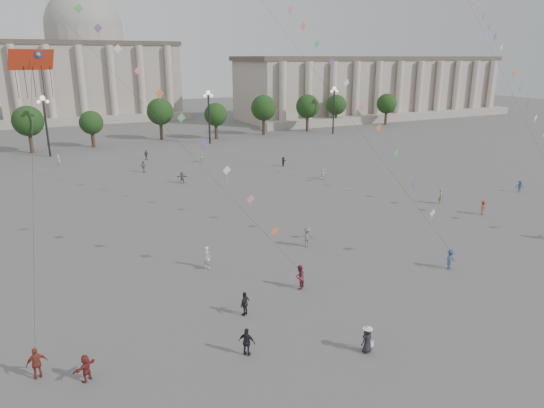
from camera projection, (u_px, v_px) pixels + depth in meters
name	position (u px, v px, depth m)	size (l,w,h in m)	color
ground	(353.00, 318.00, 32.81)	(360.00, 360.00, 0.00)	#5E5B58
hall_east	(374.00, 87.00, 142.93)	(84.00, 26.22, 17.20)	#A7998C
hall_central	(88.00, 67.00, 139.05)	(48.30, 34.30, 35.50)	#A7998C
tree_row	(125.00, 117.00, 97.87)	(137.12, 5.12, 8.00)	#322519
lamp_post_mid_west	(45.00, 115.00, 83.99)	(2.00, 0.90, 10.65)	#262628
lamp_post_mid_east	(209.00, 107.00, 96.94)	(2.00, 0.90, 10.65)	#262628
lamp_post_far_east	(334.00, 101.00, 109.88)	(2.00, 0.90, 10.65)	#262628
person_crowd_0	(146.00, 155.00, 83.50)	(0.94, 0.39, 1.60)	navy
person_crowd_4	(201.00, 158.00, 81.17)	(1.44, 0.46, 1.55)	silver
person_crowd_6	(307.00, 237.00, 44.78)	(1.24, 0.71, 1.92)	slate
person_crowd_7	(323.00, 174.00, 69.90)	(1.39, 0.44, 1.50)	silver
person_crowd_8	(483.00, 208.00, 54.05)	(1.07, 0.62, 1.66)	brown
person_crowd_9	(283.00, 161.00, 78.41)	(1.39, 0.44, 1.50)	black
person_crowd_10	(59.00, 160.00, 78.37)	(0.69, 0.46, 1.90)	#B6B6B2
person_crowd_12	(182.00, 177.00, 67.71)	(1.54, 0.49, 1.66)	slate
person_crowd_13	(207.00, 257.00, 40.31)	(0.70, 0.46, 1.93)	silver
person_crowd_14	(520.00, 186.00, 63.19)	(1.00, 0.57, 1.54)	navy
person_crowd_16	(143.00, 167.00, 74.04)	(1.04, 0.43, 1.77)	slate
person_crowd_18	(441.00, 196.00, 58.10)	(0.69, 0.45, 1.88)	gray
tourist_0	(37.00, 363.00, 26.38)	(1.09, 0.45, 1.86)	maroon
tourist_1	(247.00, 342.00, 28.44)	(1.03, 0.43, 1.76)	black
tourist_2	(86.00, 368.00, 26.22)	(1.45, 0.46, 1.56)	maroon
tourist_4	(245.00, 304.00, 32.93)	(1.00, 0.42, 1.71)	black
kite_flyer_0	(300.00, 277.00, 36.70)	(0.92, 0.72, 1.89)	maroon
kite_flyer_1	(451.00, 259.00, 40.10)	(1.13, 0.65, 1.75)	#314870
hat_person	(367.00, 339.00, 28.76)	(0.91, 0.70, 1.69)	black
dragon_kite	(33.00, 76.00, 24.49)	(2.25, 1.62, 15.83)	#AE2812
kite_train_east	(486.00, 25.00, 62.14)	(17.77, 39.16, 56.34)	#3F3F3F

